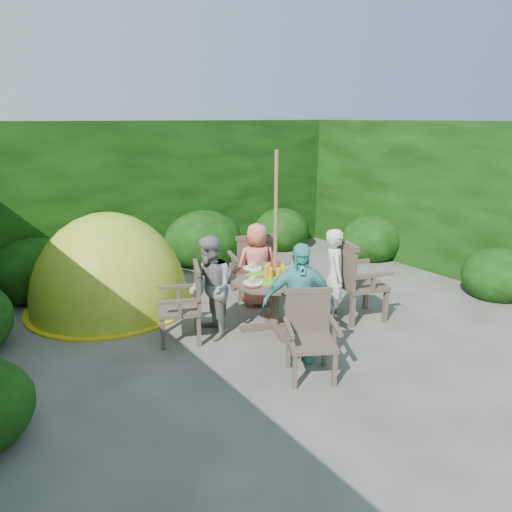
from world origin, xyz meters
TOP-DOWN VIEW (x-y plane):
  - ground at (0.00, 0.00)m, footprint 60.00×60.00m
  - hedge_enclosure at (0.00, 1.33)m, footprint 9.00×9.00m
  - patio_table at (-0.00, 0.45)m, footprint 1.53×1.53m
  - parasol_pole at (-0.01, 0.45)m, footprint 0.06×0.06m
  - garden_chair_right at (1.02, 0.08)m, footprint 0.71×0.75m
  - garden_chair_left at (-1.04, 0.82)m, footprint 0.64×0.68m
  - garden_chair_back at (0.37, 1.49)m, footprint 0.69×0.64m
  - garden_chair_front at (-0.37, -0.59)m, footprint 0.67×0.64m
  - child_right at (0.75, 0.18)m, footprint 0.50×0.54m
  - child_left at (-0.76, 0.73)m, footprint 0.59×0.69m
  - child_back at (0.27, 1.21)m, footprint 0.68×0.59m
  - child_front at (-0.28, -0.30)m, footprint 0.84×0.65m
  - dome_tent at (-1.42, 2.38)m, footprint 2.31×2.31m

SIDE VIEW (x-z plane):
  - ground at x=0.00m, z-range 0.00..0.00m
  - dome_tent at x=-1.42m, z-range -1.32..1.32m
  - garden_chair_front at x=-0.37m, z-range 0.03..0.88m
  - garden_chair_left at x=-1.04m, z-range 0.03..0.92m
  - garden_chair_back at x=0.37m, z-range 0.03..0.97m
  - garden_chair_right at x=1.02m, z-range 0.03..1.06m
  - patio_table at x=0.00m, z-range 0.17..1.00m
  - child_back at x=0.27m, z-range 0.00..1.18m
  - child_right at x=0.75m, z-range 0.00..1.23m
  - child_left at x=-0.76m, z-range 0.00..1.25m
  - child_front at x=-0.28m, z-range 0.00..1.32m
  - parasol_pole at x=-0.01m, z-range 0.00..2.20m
  - hedge_enclosure at x=0.00m, z-range 0.00..2.50m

